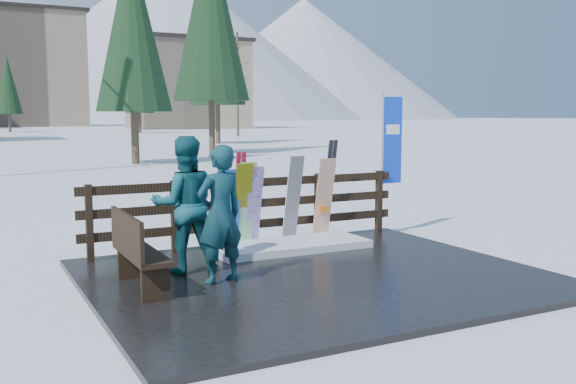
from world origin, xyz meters
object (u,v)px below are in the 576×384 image
snowboard_1 (246,205)px  person_front (220,214)px  snowboard_0 (231,210)px  rental_flag (390,145)px  bench (136,249)px  person_back (185,205)px  snowboard_5 (324,200)px  snowboard_2 (242,206)px  snowboard_4 (293,200)px  snowboard_3 (254,207)px

snowboard_1 → person_front: (-1.14, -1.79, 0.18)m
snowboard_0 → rental_flag: rental_flag is taller
bench → rental_flag: (5.25, 1.94, 1.09)m
bench → person_back: person_back is taller
snowboard_0 → person_front: bearing=-116.1°
bench → snowboard_5: bearing=24.4°
snowboard_0 → snowboard_1: 0.27m
snowboard_1 → snowboard_2: 0.08m
person_front → bench: bearing=-17.9°
bench → snowboard_4: bearing=28.5°
rental_flag → snowboard_1: bearing=-174.9°
snowboard_3 → rental_flag: 3.05m
snowboard_3 → snowboard_5: snowboard_5 is taller
rental_flag → person_front: rental_flag is taller
snowboard_4 → rental_flag: size_ratio=0.59×
snowboard_1 → person_front: 2.13m
snowboard_2 → rental_flag: bearing=5.0°
snowboard_2 → person_front: (-1.06, -1.79, 0.19)m
bench → snowboard_4: (3.07, 1.67, 0.23)m
snowboard_1 → snowboard_3: snowboard_1 is taller
rental_flag → person_back: size_ratio=1.38×
snowboard_0 → person_back: (-1.10, -1.04, 0.28)m
snowboard_5 → person_back: person_back is taller
bench → snowboard_4: 3.50m
snowboard_1 → rental_flag: 3.18m
bench → person_front: (1.07, -0.12, 0.38)m
snowboard_5 → rental_flag: size_ratio=0.56×
snowboard_4 → snowboard_2: bearing=180.0°
bench → rental_flag: rental_flag is taller
snowboard_2 → rental_flag: rental_flag is taller
snowboard_4 → snowboard_1: bearing=180.0°
snowboard_3 → snowboard_5: 1.32m
snowboard_1 → snowboard_5: 1.46m
snowboard_1 → snowboard_3: 0.14m
snowboard_2 → person_back: bearing=-141.1°
person_back → rental_flag: bearing=-154.8°
snowboard_0 → snowboard_3: snowboard_3 is taller
bench → snowboard_0: (1.95, 1.67, 0.14)m
snowboard_5 → snowboard_1: bearing=180.0°
snowboard_4 → snowboard_5: snowboard_4 is taller
snowboard_3 → bench: bearing=-144.6°
snowboard_3 → person_front: size_ratio=0.77×
snowboard_4 → person_back: size_ratio=0.81×
bench → snowboard_2: size_ratio=1.04×
snowboard_3 → person_front: bearing=-125.6°
snowboard_3 → person_back: person_back is taller
snowboard_2 → person_front: person_front is taller
bench → snowboard_3: bearing=35.4°
snowboard_3 → person_back: size_ratio=0.73×
snowboard_0 → snowboard_2: bearing=0.0°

